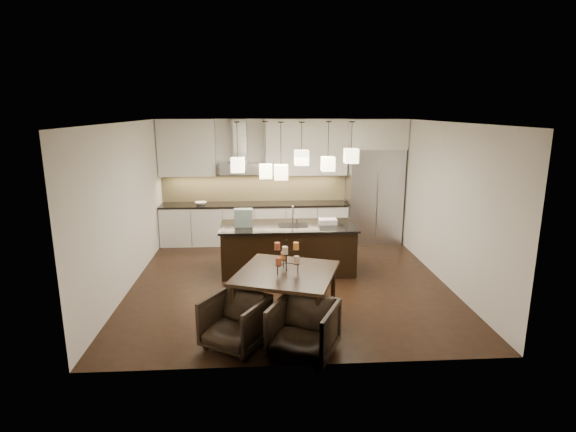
{
  "coord_description": "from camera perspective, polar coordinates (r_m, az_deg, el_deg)",
  "views": [
    {
      "loc": [
        -0.49,
        -7.58,
        3.01
      ],
      "look_at": [
        0.0,
        0.2,
        1.15
      ],
      "focal_mm": 28.0,
      "sensor_mm": 36.0,
      "label": 1
    }
  ],
  "objects": [
    {
      "name": "candelabra",
      "position": [
        6.27,
        -0.22,
        -5.09
      ],
      "size": [
        0.48,
        0.48,
        0.46
      ],
      "primitive_type": null,
      "rotation": [
        0.0,
        0.0,
        -0.33
      ],
      "color": "black",
      "rests_on": "dining_table"
    },
    {
      "name": "refrigerator",
      "position": [
        10.47,
        10.8,
        2.53
      ],
      "size": [
        1.2,
        0.72,
        2.15
      ],
      "primitive_type": "cube",
      "color": "#B7B7BA",
      "rests_on": "floor"
    },
    {
      "name": "island_body",
      "position": [
        8.51,
        -0.0,
        -4.23
      ],
      "size": [
        2.45,
        0.98,
        0.86
      ],
      "primitive_type": "cube",
      "rotation": [
        0.0,
        0.0,
        0.0
      ],
      "color": "black",
      "rests_on": "floor"
    },
    {
      "name": "hood_chimney",
      "position": [
        10.21,
        -6.12,
        9.46
      ],
      "size": [
        0.3,
        0.28,
        0.96
      ],
      "primitive_type": "cube",
      "color": "#B7B7BA",
      "rests_on": "hood_canopy"
    },
    {
      "name": "wall_back",
      "position": [
        10.48,
        -0.88,
        4.58
      ],
      "size": [
        5.5,
        0.02,
        2.8
      ],
      "primitive_type": "cube",
      "color": "silver",
      "rests_on": "ground"
    },
    {
      "name": "armchair_left",
      "position": [
        5.99,
        -6.69,
        -13.21
      ],
      "size": [
        1.0,
        1.01,
        0.67
      ],
      "primitive_type": "imported",
      "rotation": [
        0.0,
        0.0,
        -0.54
      ],
      "color": "black",
      "rests_on": "floor"
    },
    {
      "name": "lower_cabinets",
      "position": [
        10.34,
        -4.23,
        -1.01
      ],
      "size": [
        4.21,
        0.62,
        0.88
      ],
      "primitive_type": "cube",
      "color": "silver",
      "rests_on": "floor"
    },
    {
      "name": "candle_a",
      "position": [
        6.25,
        1.08,
        -5.58
      ],
      "size": [
        0.1,
        0.1,
        0.11
      ],
      "primitive_type": "cylinder",
      "rotation": [
        0.0,
        0.0,
        -0.33
      ],
      "color": "beige",
      "rests_on": "candelabra"
    },
    {
      "name": "candle_b",
      "position": [
        6.42,
        -0.56,
        -5.06
      ],
      "size": [
        0.1,
        0.1,
        0.11
      ],
      "primitive_type": "cylinder",
      "rotation": [
        0.0,
        0.0,
        -0.33
      ],
      "color": "orange",
      "rests_on": "candelabra"
    },
    {
      "name": "pendant_f",
      "position": [
        8.04,
        -0.9,
        5.59
      ],
      "size": [
        0.24,
        0.24,
        0.26
      ],
      "primitive_type": "cube",
      "color": "#FFEEAD",
      "rests_on": "ceiling"
    },
    {
      "name": "countertop",
      "position": [
        10.23,
        -4.28,
        1.48
      ],
      "size": [
        4.21,
        0.66,
        0.04
      ],
      "primitive_type": "cube",
      "color": "black",
      "rests_on": "lower_cabinets"
    },
    {
      "name": "faucet",
      "position": [
        8.44,
        0.62,
        0.23
      ],
      "size": [
        0.1,
        0.23,
        0.37
      ],
      "primitive_type": null,
      "rotation": [
        0.0,
        0.0,
        0.0
      ],
      "color": "silver",
      "rests_on": "island_top"
    },
    {
      "name": "pendant_b",
      "position": [
        8.5,
        -2.85,
        5.69
      ],
      "size": [
        0.24,
        0.24,
        0.26
      ],
      "primitive_type": "cube",
      "color": "#FFEEAD",
      "rests_on": "ceiling"
    },
    {
      "name": "ceiling",
      "position": [
        7.6,
        0.1,
        11.91
      ],
      "size": [
        5.5,
        5.5,
        0.02
      ],
      "primitive_type": "cube",
      "color": "white",
      "rests_on": "wall_back"
    },
    {
      "name": "pendant_c",
      "position": [
        7.96,
        1.73,
        7.41
      ],
      "size": [
        0.24,
        0.24,
        0.26
      ],
      "primitive_type": "cube",
      "color": "#FFEEAD",
      "rests_on": "ceiling"
    },
    {
      "name": "tote_bag",
      "position": [
        8.29,
        -5.67,
        -0.21
      ],
      "size": [
        0.33,
        0.18,
        0.33
      ],
      "primitive_type": "cube",
      "rotation": [
        0.0,
        0.0,
        0.0
      ],
      "color": "#1D503C",
      "rests_on": "island_top"
    },
    {
      "name": "wall_front",
      "position": [
        5.11,
        2.08,
        -4.97
      ],
      "size": [
        5.5,
        0.02,
        2.8
      ],
      "primitive_type": "cube",
      "color": "silver",
      "rests_on": "ground"
    },
    {
      "name": "hood_canopy",
      "position": [
        10.15,
        -6.06,
        6.04
      ],
      "size": [
        0.9,
        0.52,
        0.24
      ],
      "primitive_type": "cube",
      "color": "#B7B7BA",
      "rests_on": "wall_back"
    },
    {
      "name": "pendant_a",
      "position": [
        8.15,
        -6.4,
        6.46
      ],
      "size": [
        0.24,
        0.24,
        0.26
      ],
      "primitive_type": "cube",
      "color": "#FFEEAD",
      "rests_on": "ceiling"
    },
    {
      "name": "pendant_d",
      "position": [
        8.42,
        5.09,
        6.6
      ],
      "size": [
        0.24,
        0.24,
        0.26
      ],
      "primitive_type": "cube",
      "color": "#FFEEAD",
      "rests_on": "ceiling"
    },
    {
      "name": "upper_cab_left",
      "position": [
        10.31,
        -12.72,
        8.45
      ],
      "size": [
        1.25,
        0.35,
        1.25
      ],
      "primitive_type": "cube",
      "color": "silver",
      "rests_on": "wall_back"
    },
    {
      "name": "wall_right",
      "position": [
        8.4,
        19.23,
        1.61
      ],
      "size": [
        0.02,
        5.5,
        2.8
      ],
      "primitive_type": "cube",
      "color": "silver",
      "rests_on": "ground"
    },
    {
      "name": "wall_left",
      "position": [
        8.08,
        -19.85,
        1.11
      ],
      "size": [
        0.02,
        5.5,
        2.8
      ],
      "primitive_type": "cube",
      "color": "silver",
      "rests_on": "ground"
    },
    {
      "name": "candle_c",
      "position": [
        6.19,
        -1.2,
        -5.77
      ],
      "size": [
        0.1,
        0.1,
        0.11
      ],
      "primitive_type": "cylinder",
      "rotation": [
        0.0,
        0.0,
        -0.33
      ],
      "color": "#AE482C",
      "rests_on": "candelabra"
    },
    {
      "name": "fridge_panel",
      "position": [
        10.31,
        11.14,
        10.19
      ],
      "size": [
        1.26,
        0.72,
        0.65
      ],
      "primitive_type": "cube",
      "color": "silver",
      "rests_on": "refrigerator"
    },
    {
      "name": "candle_d",
      "position": [
        6.3,
        1.02,
        -3.84
      ],
      "size": [
        0.1,
        0.1,
        0.11
      ],
      "primitive_type": "cylinder",
      "rotation": [
        0.0,
        0.0,
        -0.33
      ],
      "color": "orange",
      "rests_on": "candelabra"
    },
    {
      "name": "armchair_right",
      "position": [
        5.73,
        1.98,
        -14.22
      ],
      "size": [
        1.01,
        1.02,
        0.7
      ],
      "primitive_type": "imported",
      "rotation": [
        0.0,
        0.0,
        -0.45
      ],
      "color": "black",
      "rests_on": "floor"
    },
    {
      "name": "food_container",
      "position": [
        8.49,
        5.06,
        -0.69
      ],
      "size": [
        0.33,
        0.24,
        0.1
      ],
      "primitive_type": "cube",
      "rotation": [
        0.0,
        0.0,
        0.0
      ],
      "color": "silver",
      "rests_on": "island_top"
    },
    {
      "name": "floor",
      "position": [
        8.18,
        0.09,
        -8.26
      ],
      "size": [
        5.5,
        5.5,
        0.02
      ],
      "primitive_type": "cube",
      "color": "black",
      "rests_on": "ground"
    },
    {
      "name": "upper_cab_right",
      "position": [
        10.24,
        2.28,
        8.73
      ],
      "size": [
        1.85,
        0.35,
        1.25
      ],
      "primitive_type": "cube",
      "color": "silver",
      "rests_on": "wall_back"
    },
    {
      "name": "candle_f",
      "position": [
        6.11,
        -0.38,
        -4.39
      ],
      "size": [
        0.1,
        0.1,
        0.11
      ],
      "primitive_type": "cylinder",
      "rotation": [
        0.0,
        0.0,
        -0.33
      ],
      "color": "beige",
      "rests_on": "candelabra"
    },
    {
      "name": "pendant_e",
      "position": [
        8.32,
        8.02,
        7.57
      ],
      "size": [
        0.24,
        0.24,
        0.26
      ],
      "primitive_type": "cube",
      "color": "#FFEEAD",
      "rests_on": "ceiling"
    },
    {
      "name": "candle_e",
      "position": [
        6.29,
        -1.38,
        -3.85
      ],
      "size": [
        0.1,
        0.1,
        0.11
      ],
      "primitive_type": "cylinder",
      "rotation": [
        0.0,
        0.0,
        -0.33
      ],
      "color": "#AE482C",
      "rests_on": "candelabra"
    },
    {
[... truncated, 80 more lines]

